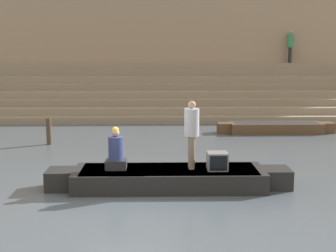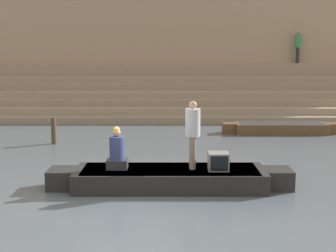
# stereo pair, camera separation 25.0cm
# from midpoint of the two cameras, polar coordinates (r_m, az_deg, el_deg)

# --- Properties ---
(ground_plane) EXTENTS (120.00, 120.00, 0.00)m
(ground_plane) POSITION_cam_midpoint_polar(r_m,az_deg,el_deg) (11.83, -4.35, -7.86)
(ground_plane) COLOR #4C5660
(ghat_steps) EXTENTS (36.00, 5.34, 2.62)m
(ghat_steps) POSITION_cam_midpoint_polar(r_m,az_deg,el_deg) (24.78, -2.19, 3.62)
(ghat_steps) COLOR gray
(ghat_steps) RESTS_ON ground
(back_wall) EXTENTS (34.20, 1.28, 7.45)m
(back_wall) POSITION_cam_midpoint_polar(r_m,az_deg,el_deg) (27.12, -2.05, 10.01)
(back_wall) COLOR tan
(back_wall) RESTS_ON ground
(rowboat_main) EXTENTS (6.17, 1.55, 0.50)m
(rowboat_main) POSITION_cam_midpoint_polar(r_m,az_deg,el_deg) (11.95, 0.62, -6.34)
(rowboat_main) COLOR black
(rowboat_main) RESTS_ON ground
(person_standing) EXTENTS (0.38, 0.38, 1.73)m
(person_standing) POSITION_cam_midpoint_polar(r_m,az_deg,el_deg) (11.78, 3.41, -0.48)
(person_standing) COLOR #756656
(person_standing) RESTS_ON rowboat_main
(person_rowing) EXTENTS (0.53, 0.41, 1.09)m
(person_rowing) POSITION_cam_midpoint_polar(r_m,az_deg,el_deg) (11.87, -5.87, -3.21)
(person_rowing) COLOR #28282D
(person_rowing) RESTS_ON rowboat_main
(tv_set) EXTENTS (0.51, 0.46, 0.45)m
(tv_set) POSITION_cam_midpoint_polar(r_m,az_deg,el_deg) (11.81, 6.53, -4.30)
(tv_set) COLOR slate
(tv_set) RESTS_ON rowboat_main
(moored_boat_shore) EXTENTS (4.86, 1.03, 0.42)m
(moored_boat_shore) POSITION_cam_midpoint_polar(r_m,az_deg,el_deg) (19.92, 13.76, -0.21)
(moored_boat_shore) COLOR brown
(moored_boat_shore) RESTS_ON ground
(mooring_post) EXTENTS (0.19, 0.19, 0.98)m
(mooring_post) POSITION_cam_midpoint_polar(r_m,az_deg,el_deg) (17.67, -13.60, -0.58)
(mooring_post) COLOR #473828
(mooring_post) RESTS_ON ground
(person_on_steps) EXTENTS (0.34, 0.34, 1.79)m
(person_on_steps) POSITION_cam_midpoint_polar(r_m,az_deg,el_deg) (27.18, 15.58, 9.58)
(person_on_steps) COLOR #28282D
(person_on_steps) RESTS_ON ghat_steps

